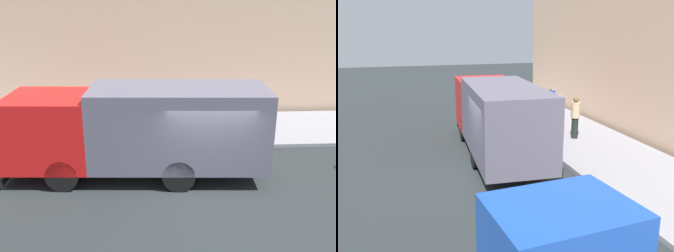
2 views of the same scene
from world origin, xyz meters
TOP-DOWN VIEW (x-y plane):
  - ground at (0.00, 0.00)m, footprint 80.00×80.00m
  - sidewalk at (5.05, 0.00)m, footprint 4.11×30.00m
  - large_utility_truck at (1.00, 2.00)m, footprint 2.73×8.04m
  - pedestrian_walking at (4.68, 4.40)m, footprint 0.45×0.45m
  - pedestrian_standing at (4.73, 2.82)m, footprint 0.52×0.52m
  - traffic_cone_orange at (3.98, 6.96)m, footprint 0.48×0.48m
  - street_sign_post at (3.31, 2.30)m, footprint 0.44×0.08m

SIDE VIEW (x-z plane):
  - ground at x=0.00m, z-range 0.00..0.00m
  - sidewalk at x=5.05m, z-range 0.00..0.13m
  - traffic_cone_orange at x=3.98m, z-range 0.13..0.82m
  - pedestrian_walking at x=4.68m, z-range 0.16..1.81m
  - pedestrian_standing at x=4.73m, z-range 0.18..1.99m
  - street_sign_post at x=3.31m, z-range 0.35..2.65m
  - large_utility_truck at x=1.00m, z-range 0.17..3.04m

